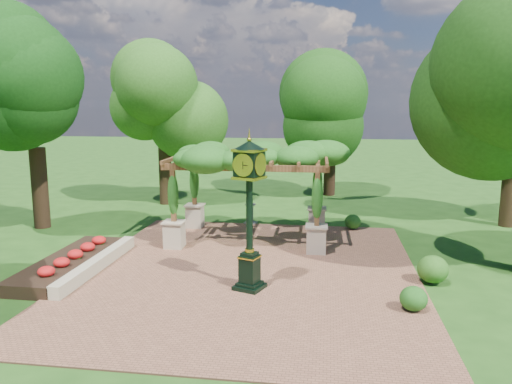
# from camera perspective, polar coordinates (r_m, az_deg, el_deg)

# --- Properties ---
(ground) EXTENTS (120.00, 120.00, 0.00)m
(ground) POSITION_cam_1_polar(r_m,az_deg,el_deg) (14.33, -1.46, -10.45)
(ground) COLOR #1E4714
(ground) RESTS_ON ground
(brick_plaza) EXTENTS (10.00, 12.00, 0.04)m
(brick_plaza) POSITION_cam_1_polar(r_m,az_deg,el_deg) (15.25, -0.82, -9.08)
(brick_plaza) COLOR brown
(brick_plaza) RESTS_ON ground
(border_wall) EXTENTS (0.35, 5.00, 0.40)m
(border_wall) POSITION_cam_1_polar(r_m,az_deg,el_deg) (16.09, -17.67, -7.86)
(border_wall) COLOR #C6B793
(border_wall) RESTS_ON ground
(flower_bed) EXTENTS (1.50, 5.00, 0.36)m
(flower_bed) POSITION_cam_1_polar(r_m,az_deg,el_deg) (16.50, -20.51, -7.65)
(flower_bed) COLOR red
(flower_bed) RESTS_ON ground
(pedestal_clock) EXTENTS (1.04, 1.04, 4.12)m
(pedestal_clock) POSITION_cam_1_polar(r_m,az_deg,el_deg) (13.20, -0.77, -1.07)
(pedestal_clock) COLOR black
(pedestal_clock) RESTS_ON brick_plaza
(pergola) EXTENTS (5.81, 3.72, 3.61)m
(pergola) POSITION_cam_1_polar(r_m,az_deg,el_deg) (18.22, -0.72, 3.58)
(pergola) COLOR #BCA88B
(pergola) RESTS_ON brick_plaza
(sundial) EXTENTS (0.56, 0.56, 0.86)m
(sundial) POSITION_cam_1_polar(r_m,az_deg,el_deg) (21.07, -0.64, -2.66)
(sundial) COLOR gray
(sundial) RESTS_ON ground
(shrub_front) EXTENTS (0.83, 0.83, 0.61)m
(shrub_front) POSITION_cam_1_polar(r_m,az_deg,el_deg) (12.99, 17.57, -11.53)
(shrub_front) COLOR #1E5217
(shrub_front) RESTS_ON brick_plaza
(shrub_mid) EXTENTS (0.90, 0.90, 0.78)m
(shrub_mid) POSITION_cam_1_polar(r_m,az_deg,el_deg) (15.04, 19.56, -8.31)
(shrub_mid) COLOR #285818
(shrub_mid) RESTS_ON brick_plaza
(shrub_back) EXTENTS (0.83, 0.83, 0.59)m
(shrub_back) POSITION_cam_1_polar(r_m,az_deg,el_deg) (20.48, 11.00, -3.36)
(shrub_back) COLOR #215518
(shrub_back) RESTS_ON brick_plaza
(tree_west_near) EXTENTS (4.49, 4.49, 8.47)m
(tree_west_near) POSITION_cam_1_polar(r_m,az_deg,el_deg) (21.85, -24.25, 11.29)
(tree_west_near) COLOR #321F14
(tree_west_near) RESTS_ON ground
(tree_west_far) EXTENTS (3.87, 3.87, 7.36)m
(tree_west_far) POSITION_cam_1_polar(r_m,az_deg,el_deg) (25.31, -10.58, 9.95)
(tree_west_far) COLOR #2F2012
(tree_west_far) RESTS_ON ground
(tree_north) EXTENTS (4.41, 4.41, 7.04)m
(tree_north) POSITION_cam_1_polar(r_m,az_deg,el_deg) (27.66, 8.60, 9.57)
(tree_north) COLOR black
(tree_north) RESTS_ON ground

